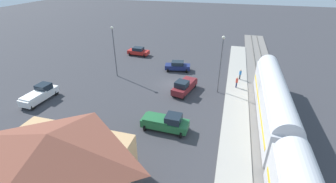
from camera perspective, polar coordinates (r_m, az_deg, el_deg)
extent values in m
plane|color=#38383D|center=(37.57, 1.21, 1.83)|extent=(200.00, 200.00, 0.00)
cube|color=slate|center=(37.05, 22.67, -0.77)|extent=(4.80, 70.00, 0.18)
cube|color=#59544C|center=(37.10, 23.80, -0.71)|extent=(0.10, 70.00, 0.12)
cube|color=#59544C|center=(36.88, 21.62, -0.43)|extent=(0.10, 70.00, 0.12)
cube|color=#A8A399|center=(36.62, 16.54, 0.10)|extent=(3.20, 46.00, 0.30)
cube|color=silver|center=(30.96, 24.23, -2.54)|extent=(2.90, 18.81, 3.70)
cube|color=gold|center=(30.86, 21.48, -2.70)|extent=(0.04, 17.30, 0.36)
cylinder|color=silver|center=(30.17, 24.88, 0.32)|extent=(2.75, 18.05, 2.76)
cube|color=tan|center=(21.91, -25.40, -17.47)|extent=(10.65, 7.79, 3.94)
pyramid|color=brown|center=(20.06, -27.14, -11.47)|extent=(11.45, 8.59, 1.95)
cube|color=#4C3323|center=(24.64, -19.26, -13.14)|extent=(1.10, 0.08, 2.10)
cylinder|color=#23284C|center=(37.22, 16.47, 1.57)|extent=(0.22, 0.22, 0.85)
cylinder|color=#CC3F33|center=(36.91, 16.62, 2.59)|extent=(0.36, 0.36, 0.62)
sphere|color=tan|center=(36.74, 16.71, 3.20)|extent=(0.24, 0.24, 0.24)
cylinder|color=#333338|center=(40.17, 17.26, 3.46)|extent=(0.22, 0.22, 0.85)
cylinder|color=#2D72B7|center=(39.88, 17.41, 4.42)|extent=(0.36, 0.36, 0.62)
sphere|color=tan|center=(39.72, 17.49, 4.98)|extent=(0.24, 0.24, 0.24)
cube|color=red|center=(50.68, -7.30, 9.62)|extent=(4.59, 2.07, 0.76)
cube|color=#19232D|center=(50.47, -7.35, 10.37)|extent=(2.24, 1.73, 0.64)
cylinder|color=black|center=(50.87, -9.41, 9.08)|extent=(0.22, 0.68, 0.68)
cylinder|color=black|center=(52.21, -8.61, 9.64)|extent=(0.22, 0.68, 0.68)
cylinder|color=black|center=(49.43, -5.87, 8.75)|extent=(0.22, 0.68, 0.68)
cylinder|color=black|center=(50.81, -5.13, 9.33)|extent=(0.22, 0.68, 0.68)
cube|color=#236638|center=(26.93, -0.77, -7.86)|extent=(5.46, 2.13, 0.92)
cube|color=#19232D|center=(26.17, 1.37, -6.69)|extent=(1.78, 1.78, 0.84)
cylinder|color=black|center=(27.41, 4.13, -8.40)|extent=(0.22, 0.76, 0.76)
cylinder|color=black|center=(26.08, 3.21, -10.56)|extent=(0.22, 0.76, 0.76)
cylinder|color=black|center=(28.46, -4.36, -6.85)|extent=(0.22, 0.76, 0.76)
cylinder|color=black|center=(27.19, -5.69, -8.82)|extent=(0.22, 0.76, 0.76)
cube|color=#236638|center=(26.86, -2.70, -6.53)|extent=(3.03, 1.96, 0.20)
cube|color=white|center=(37.14, -29.09, -0.89)|extent=(2.30, 5.51, 0.92)
cube|color=#19232D|center=(37.36, -28.31, 1.00)|extent=(1.83, 1.83, 0.84)
cylinder|color=black|center=(39.17, -27.62, 0.16)|extent=(0.22, 0.76, 0.76)
cylinder|color=black|center=(37.99, -25.80, -0.24)|extent=(0.22, 0.76, 0.76)
cylinder|color=black|center=(36.82, -32.16, -2.82)|extent=(0.22, 0.76, 0.76)
cylinder|color=black|center=(35.56, -30.37, -3.35)|extent=(0.22, 0.76, 0.76)
cube|color=white|center=(36.38, -30.32, -0.80)|extent=(2.05, 3.08, 0.20)
cube|color=maroon|center=(34.98, 4.12, 1.19)|extent=(3.12, 5.70, 0.92)
cube|color=#19232D|center=(33.75, 3.44, 1.83)|extent=(2.07, 2.07, 0.84)
cylinder|color=black|center=(33.16, 3.88, -1.33)|extent=(0.22, 0.76, 0.76)
cylinder|color=black|center=(33.81, 1.24, -0.64)|extent=(0.22, 0.76, 0.76)
cylinder|color=black|center=(36.67, 6.73, 1.59)|extent=(0.22, 0.76, 0.76)
cylinder|color=black|center=(37.26, 4.28, 2.17)|extent=(0.22, 0.76, 0.76)
cube|color=maroon|center=(35.51, 4.79, 2.60)|extent=(2.48, 3.31, 0.20)
cube|color=navy|center=(42.49, 2.37, 6.11)|extent=(4.75, 2.58, 0.76)
cube|color=#19232D|center=(42.23, 2.39, 6.99)|extent=(2.40, 1.96, 0.64)
cylinder|color=black|center=(43.31, 4.69, 5.94)|extent=(0.22, 0.68, 0.68)
cylinder|color=black|center=(41.84, 4.63, 5.11)|extent=(0.22, 0.68, 0.68)
cylinder|color=black|center=(43.49, 0.19, 6.13)|extent=(0.22, 0.68, 0.68)
cylinder|color=black|center=(42.02, -0.03, 5.31)|extent=(0.22, 0.68, 0.68)
cylinder|color=#515156|center=(34.21, 12.74, 5.91)|extent=(0.16, 0.16, 8.21)
sphere|color=#EAE5C6|center=(32.87, 13.54, 12.83)|extent=(0.44, 0.44, 0.44)
cylinder|color=#515156|center=(39.97, -12.97, 9.09)|extent=(0.16, 0.16, 8.15)
sphere|color=#EAE5C6|center=(38.84, -13.66, 15.02)|extent=(0.44, 0.44, 0.44)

